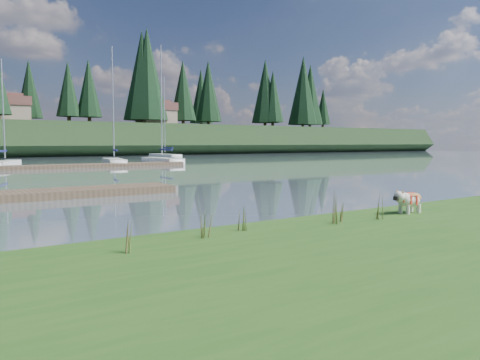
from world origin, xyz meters
TOP-DOWN VIEW (x-y plane):
  - ground at (0.00, 30.00)m, footprint 200.00×200.00m
  - bank at (0.00, -6.00)m, footprint 60.00×9.00m
  - bulldog at (5.31, -2.60)m, footprint 0.95×0.42m
  - dock_far at (2.00, 30.00)m, footprint 26.00×2.20m
  - sailboat_bg_2 at (0.96, 34.35)m, footprint 3.44×5.94m
  - sailboat_bg_3 at (10.13, 34.05)m, footprint 2.97×7.68m
  - sailboat_bg_4 at (14.92, 34.11)m, footprint 1.67×8.04m
  - sailboat_bg_5 at (21.67, 48.10)m, footprint 1.78×7.63m
  - weed_0 at (-0.45, -2.34)m, footprint 0.17×0.14m
  - weed_1 at (0.52, -2.20)m, footprint 0.17×0.14m
  - weed_2 at (2.67, -2.66)m, footprint 0.17×0.14m
  - weed_3 at (-2.07, -2.70)m, footprint 0.17×0.14m
  - weed_4 at (3.00, -2.53)m, footprint 0.17×0.14m
  - weed_5 at (3.95, -2.78)m, footprint 0.17×0.14m
  - mud_lip at (0.00, -1.60)m, footprint 60.00×0.50m
  - conifer_5 at (15.00, 70.00)m, footprint 3.96×3.96m
  - conifer_6 at (28.00, 68.00)m, footprint 7.04×7.04m
  - conifer_7 at (42.00, 71.00)m, footprint 5.28×5.28m
  - conifer_8 at (55.00, 67.00)m, footprint 4.62×4.62m
  - conifer_9 at (68.00, 70.00)m, footprint 5.94×5.94m
  - house_1 at (6.00, 71.00)m, footprint 6.30×5.30m
  - house_2 at (30.00, 69.00)m, footprint 6.30×5.30m

SIDE VIEW (x-z plane):
  - ground at x=0.00m, z-range 0.00..0.00m
  - mud_lip at x=0.00m, z-range 0.00..0.14m
  - dock_far at x=2.00m, z-range 0.00..0.30m
  - bank at x=0.00m, z-range 0.00..0.35m
  - sailboat_bg_5 at x=21.67m, z-range -5.11..5.75m
  - sailboat_bg_4 at x=14.92m, z-range -5.58..6.23m
  - sailboat_bg_3 at x=10.13m, z-range -5.23..5.89m
  - sailboat_bg_2 at x=0.96m, z-range -4.26..4.93m
  - weed_4 at x=3.00m, z-range 0.31..0.78m
  - weed_1 at x=0.52m, z-range 0.31..0.84m
  - weed_0 at x=-0.45m, z-range 0.31..0.86m
  - weed_3 at x=-2.07m, z-range 0.30..0.94m
  - weed_5 at x=3.95m, z-range 0.30..0.94m
  - weed_2 at x=2.67m, z-range 0.29..1.04m
  - bulldog at x=5.31m, z-range 0.42..1.00m
  - house_1 at x=6.00m, z-range 4.99..9.64m
  - house_2 at x=30.00m, z-range 4.99..9.64m
  - conifer_5 at x=15.00m, z-range 5.65..16.00m
  - conifer_8 at x=55.00m, z-range 5.62..17.40m
  - conifer_7 at x=42.00m, z-range 5.59..18.79m
  - conifer_9 at x=68.00m, z-range 5.55..20.18m
  - conifer_6 at x=28.00m, z-range 5.49..22.49m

